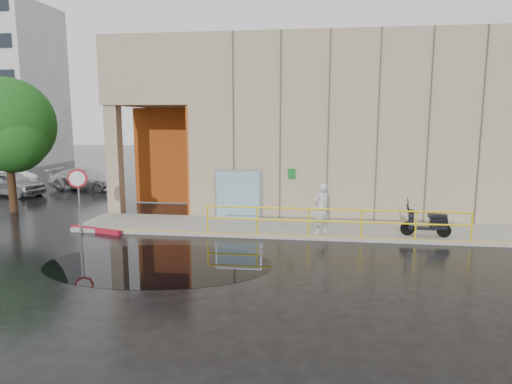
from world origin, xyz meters
TOP-DOWN VIEW (x-y plane):
  - ground at (0.00, 0.00)m, footprint 120.00×120.00m
  - sidewalk at (4.00, 4.50)m, footprint 20.00×3.00m
  - building at (5.10, 10.98)m, footprint 20.00×10.17m
  - guardrail at (4.25, 3.15)m, footprint 9.56×0.06m
  - person at (3.77, 3.55)m, footprint 0.83×0.79m
  - scooter at (7.57, 3.60)m, footprint 1.79×0.74m
  - stop_sign at (-5.50, 2.89)m, footprint 0.68×0.40m
  - red_curb at (-5.00, 3.10)m, footprint 2.36×0.84m
  - puddle at (-1.19, -0.40)m, footprint 7.37×4.93m
  - car_a at (-13.98, 10.69)m, footprint 4.39×2.61m
  - car_b at (-16.00, 12.95)m, footprint 4.88×3.27m
  - car_c at (-10.85, 13.37)m, footprint 4.74×2.34m
  - tree_near at (-10.63, 6.23)m, footprint 4.37×4.37m

SIDE VIEW (x-z plane):
  - ground at x=0.00m, z-range 0.00..0.00m
  - puddle at x=-1.19m, z-range 0.00..0.01m
  - sidewalk at x=4.00m, z-range 0.00..0.15m
  - red_curb at x=-5.00m, z-range 0.00..0.18m
  - car_c at x=-10.85m, z-range 0.00..1.33m
  - guardrail at x=4.25m, z-range 0.16..1.19m
  - car_a at x=-13.98m, z-range 0.00..1.40m
  - car_b at x=-16.00m, z-range 0.00..1.52m
  - scooter at x=7.57m, z-range 0.25..1.61m
  - person at x=3.77m, z-range 0.15..2.06m
  - stop_sign at x=-5.50m, z-range 0.58..3.12m
  - tree_near at x=-10.63m, z-range 0.80..7.12m
  - building at x=5.10m, z-range 0.21..8.21m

